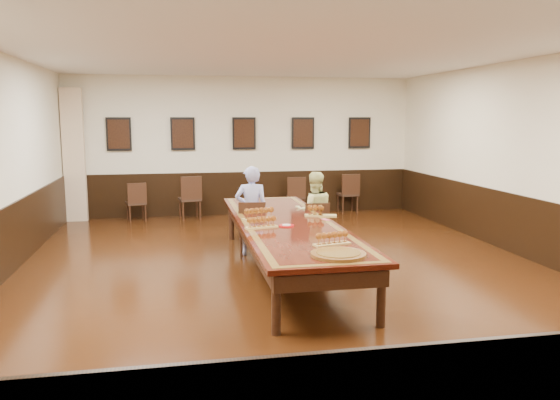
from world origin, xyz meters
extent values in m
cube|color=black|center=(0.00, 0.00, -0.01)|extent=(8.00, 10.00, 0.02)
cube|color=white|center=(0.00, 0.00, 3.21)|extent=(8.00, 10.00, 0.02)
cube|color=#EBE4C5|center=(0.00, 5.01, 1.60)|extent=(8.00, 0.02, 3.20)
cube|color=#EBE4C5|center=(0.00, -5.01, 1.60)|extent=(8.00, 0.02, 3.20)
cube|color=#EBE4C5|center=(4.01, 0.00, 1.60)|extent=(0.02, 10.00, 3.20)
imported|color=#5161CC|center=(-0.37, 1.09, 0.74)|extent=(0.58, 0.41, 1.48)
imported|color=#E7EC93|center=(0.71, 1.14, 0.68)|extent=(0.70, 0.56, 1.36)
cube|color=#E64C73|center=(0.60, 0.03, 0.76)|extent=(0.11, 0.15, 0.01)
cube|color=beige|center=(-3.75, 4.82, 1.45)|extent=(0.45, 0.18, 2.90)
cube|color=black|center=(0.00, 4.98, 0.50)|extent=(7.98, 0.04, 1.00)
cube|color=black|center=(3.98, 0.00, 0.50)|extent=(0.04, 9.98, 1.00)
cube|color=black|center=(0.00, 0.00, 0.72)|extent=(1.40, 5.00, 0.06)
cube|color=olive|center=(0.00, 0.00, 0.75)|extent=(1.28, 4.88, 0.00)
cube|color=black|center=(0.00, 0.00, 0.75)|extent=(1.10, 4.70, 0.00)
cube|color=black|center=(0.00, 0.00, 0.57)|extent=(1.25, 4.85, 0.18)
cylinder|color=black|center=(-0.58, -2.32, 0.34)|extent=(0.10, 0.10, 0.69)
cylinder|color=black|center=(0.58, -2.32, 0.34)|extent=(0.10, 0.10, 0.69)
cylinder|color=black|center=(-0.58, 2.32, 0.34)|extent=(0.10, 0.10, 0.69)
cylinder|color=black|center=(0.58, 2.32, 0.34)|extent=(0.10, 0.10, 0.69)
cube|color=black|center=(-2.80, 4.94, 1.90)|extent=(0.54, 0.03, 0.74)
cube|color=black|center=(-2.80, 4.92, 1.90)|extent=(0.46, 0.01, 0.64)
cube|color=black|center=(-1.40, 4.94, 1.90)|extent=(0.54, 0.03, 0.74)
cube|color=black|center=(-1.40, 4.92, 1.90)|extent=(0.46, 0.01, 0.64)
cube|color=black|center=(0.00, 4.94, 1.90)|extent=(0.54, 0.03, 0.74)
cube|color=black|center=(0.00, 4.92, 1.90)|extent=(0.46, 0.01, 0.64)
cube|color=black|center=(1.40, 4.94, 1.90)|extent=(0.54, 0.03, 0.74)
cube|color=black|center=(1.40, 4.92, 1.90)|extent=(0.46, 0.01, 0.64)
cube|color=black|center=(2.80, 4.94, 1.90)|extent=(0.54, 0.03, 0.74)
cube|color=black|center=(2.80, 4.92, 1.90)|extent=(0.46, 0.01, 0.64)
cube|color=#AC9048|center=(-0.37, 0.23, 0.77)|extent=(0.53, 0.28, 0.03)
cube|color=#AC9048|center=(0.60, 0.31, 0.77)|extent=(0.51, 0.26, 0.03)
cube|color=#AC9048|center=(-0.43, -0.41, 0.76)|extent=(0.47, 0.24, 0.03)
cube|color=#AC9048|center=(0.24, -1.57, 0.76)|extent=(0.48, 0.25, 0.03)
cylinder|color=red|center=(-0.07, -0.35, 0.76)|extent=(0.22, 0.22, 0.02)
cylinder|color=silver|center=(-0.07, -0.35, 0.78)|extent=(0.12, 0.12, 0.01)
cylinder|color=#533010|center=(0.16, -2.08, 0.77)|extent=(0.72, 0.72, 0.04)
cylinder|color=olive|center=(0.16, -2.08, 0.80)|extent=(0.58, 0.58, 0.01)
camera|label=1|loc=(-1.56, -7.70, 2.26)|focal=35.00mm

